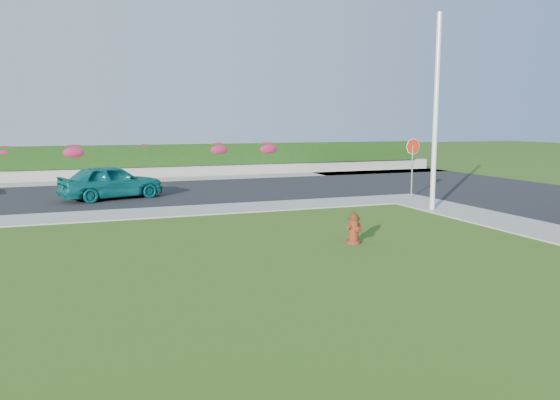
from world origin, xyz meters
name	(u,v)px	position (x,y,z in m)	size (l,w,h in m)	color
ground	(351,283)	(0.00, 0.00, 0.00)	(120.00, 120.00, 0.00)	black
street_far	(65,197)	(-5.00, 14.00, 0.02)	(26.00, 8.00, 0.04)	black
sidewalk_far	(25,220)	(-6.00, 9.00, 0.02)	(24.00, 2.00, 0.04)	gray
curb_corner	(404,199)	(7.00, 9.00, 0.02)	(2.00, 2.00, 0.04)	gray
sidewalk_beyond	(153,180)	(-1.00, 19.00, 0.02)	(34.00, 2.00, 0.04)	gray
retaining_wall	(149,172)	(-1.00, 20.50, 0.30)	(34.00, 0.40, 0.60)	gray
hedge	(148,156)	(-1.00, 20.60, 1.15)	(32.00, 0.90, 1.10)	black
fire_hydrant	(354,228)	(1.60, 2.89, 0.37)	(0.41, 0.39, 0.79)	#58140D
sedan_teal	(111,182)	(-3.33, 12.64, 0.68)	(1.51, 3.74, 1.27)	#0D6362
utility_pole	(436,114)	(6.31, 6.33, 3.13)	(0.16, 0.16, 6.26)	silver
stop_sign	(413,154)	(7.31, 9.02, 1.67)	(0.62, 0.08, 2.28)	slate
flower_clump_b	(4,152)	(-7.72, 20.50, 1.47)	(1.16, 0.75, 0.58)	#A61C4B
flower_clump_c	(74,152)	(-4.62, 20.50, 1.41)	(1.48, 0.95, 0.74)	#A61C4B
flower_clump_d	(145,149)	(-1.16, 20.50, 1.48)	(1.10, 0.71, 0.55)	#A61C4B
flower_clump_e	(218,149)	(2.68, 20.50, 1.41)	(1.45, 0.93, 0.72)	#A61C4B
flower_clump_f	(267,149)	(5.49, 20.50, 1.40)	(1.49, 0.96, 0.74)	#A61C4B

